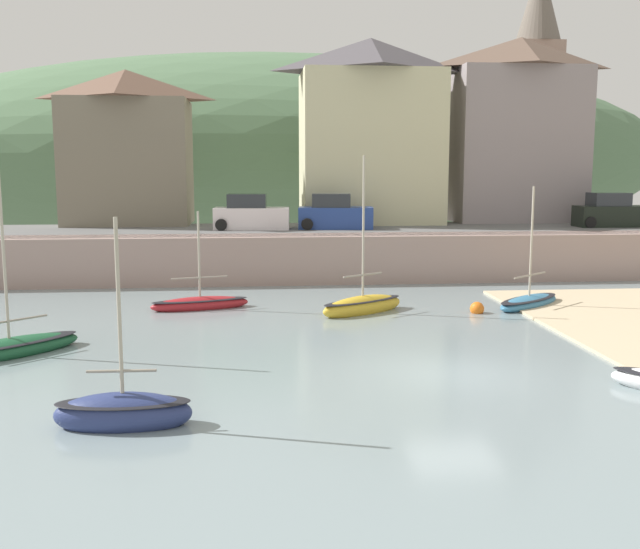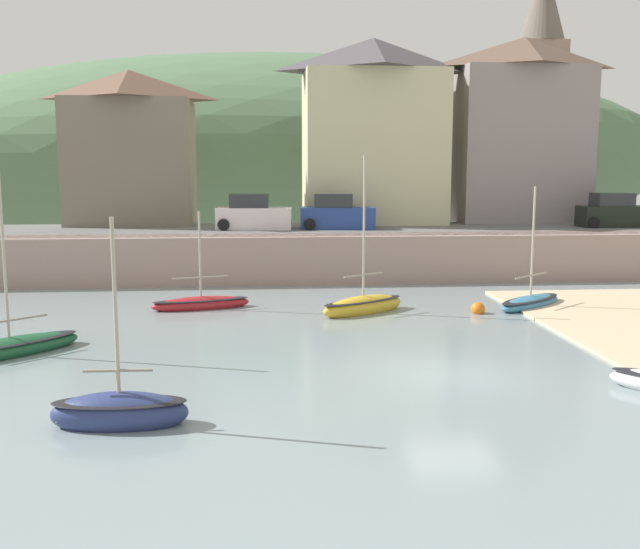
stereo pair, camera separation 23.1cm
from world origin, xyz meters
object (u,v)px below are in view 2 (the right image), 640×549
at_px(waterfront_building_centre, 373,131).
at_px(dinghy_open_wooden, 120,411).
at_px(waterfront_building_left, 131,147).
at_px(sailboat_tall_mast, 530,302).
at_px(fishing_boat_green, 201,303).
at_px(sailboat_white_hull, 363,305).
at_px(parked_car_by_wall, 337,214).
at_px(mooring_buoy, 478,309).
at_px(parked_car_near_slipway, 253,215).
at_px(parked_car_end_of_row, 615,213).
at_px(rowboat_small_beached, 10,347).
at_px(church_with_spire, 540,87).
at_px(waterfront_building_right, 522,129).

relative_size(waterfront_building_centre, dinghy_open_wooden, 2.25).
xyz_separation_m(waterfront_building_left, sailboat_tall_mast, (18.85, -15.72, -6.78)).
distance_m(waterfront_building_centre, dinghy_open_wooden, 31.29).
relative_size(fishing_boat_green, sailboat_white_hull, 0.65).
relative_size(waterfront_building_centre, parked_car_by_wall, 2.61).
bearing_deg(mooring_buoy, sailboat_tall_mast, 22.67).
xyz_separation_m(parked_car_near_slipway, mooring_buoy, (9.04, -12.29, -3.03)).
height_order(waterfront_building_centre, parked_car_end_of_row, waterfront_building_centre).
relative_size(parked_car_by_wall, mooring_buoy, 7.50).
xyz_separation_m(sailboat_tall_mast, fishing_boat_green, (-13.67, 0.80, 0.00)).
relative_size(waterfront_building_left, waterfront_building_centre, 0.82).
height_order(sailboat_tall_mast, sailboat_white_hull, sailboat_white_hull).
relative_size(fishing_boat_green, parked_car_near_slipway, 0.99).
height_order(dinghy_open_wooden, sailboat_white_hull, sailboat_white_hull).
bearing_deg(sailboat_tall_mast, waterfront_building_left, 101.03).
distance_m(waterfront_building_left, parked_car_by_wall, 13.29).
height_order(dinghy_open_wooden, fishing_boat_green, dinghy_open_wooden).
xyz_separation_m(rowboat_small_beached, fishing_boat_green, (5.32, 7.05, -0.03)).
bearing_deg(mooring_buoy, rowboat_small_beached, -162.50).
bearing_deg(church_with_spire, parked_car_near_slipway, -156.14).
bearing_deg(parked_car_end_of_row, church_with_spire, 100.57).
relative_size(dinghy_open_wooden, parked_car_by_wall, 1.16).
height_order(waterfront_building_left, parked_car_by_wall, waterfront_building_left).
bearing_deg(rowboat_small_beached, waterfront_building_right, -0.59).
distance_m(rowboat_small_beached, parked_car_near_slipway, 19.20).
relative_size(waterfront_building_centre, sailboat_white_hull, 1.72).
xyz_separation_m(waterfront_building_right, parked_car_end_of_row, (4.04, -4.50, -4.92)).
distance_m(dinghy_open_wooden, parked_car_by_wall, 25.39).
bearing_deg(mooring_buoy, fishing_boat_green, 170.45).
height_order(dinghy_open_wooden, sailboat_tall_mast, sailboat_tall_mast).
distance_m(parked_car_end_of_row, mooring_buoy, 17.20).
bearing_deg(parked_car_end_of_row, rowboat_small_beached, -147.27).
bearing_deg(parked_car_by_wall, fishing_boat_green, -116.81).
relative_size(sailboat_tall_mast, mooring_buoy, 9.08).
height_order(parked_car_near_slipway, mooring_buoy, parked_car_near_slipway).
height_order(fishing_boat_green, sailboat_white_hull, sailboat_white_hull).
distance_m(sailboat_tall_mast, fishing_boat_green, 13.69).
distance_m(waterfront_building_right, rowboat_small_beached, 33.51).
bearing_deg(parked_car_near_slipway, rowboat_small_beached, -109.25).
xyz_separation_m(parked_car_by_wall, mooring_buoy, (4.39, -12.29, -3.03)).
distance_m(rowboat_small_beached, sailboat_white_hull, 13.15).
bearing_deg(sailboat_tall_mast, parked_car_by_wall, 82.60).
bearing_deg(parked_car_by_wall, parked_car_near_slipway, -173.97).
relative_size(waterfront_building_right, parked_car_near_slipway, 2.69).
distance_m(waterfront_building_left, waterfront_building_right, 23.93).
height_order(church_with_spire, parked_car_near_slipway, church_with_spire).
distance_m(dinghy_open_wooden, rowboat_small_beached, 8.07).
bearing_deg(waterfront_building_left, dinghy_open_wooden, -81.11).
height_order(waterfront_building_left, sailboat_tall_mast, waterfront_building_left).
relative_size(sailboat_tall_mast, parked_car_near_slipway, 1.23).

